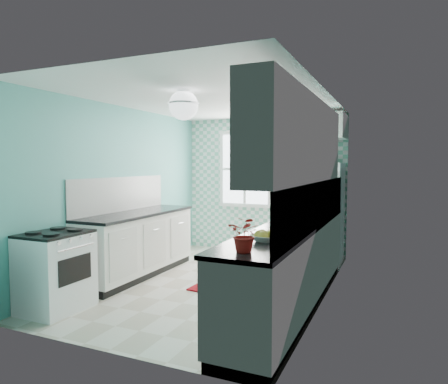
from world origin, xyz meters
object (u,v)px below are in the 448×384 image
at_px(stove, 56,270).
at_px(sink, 313,215).
at_px(potted_plant, 245,234).
at_px(microwave, 320,154).
at_px(fruit_bowl, 265,238).
at_px(ceiling_light, 184,105).
at_px(fridge, 319,213).

xyz_separation_m(stove, sink, (2.40, 2.34, 0.47)).
distance_m(potted_plant, microwave, 3.81).
height_order(stove, potted_plant, potted_plant).
bearing_deg(fruit_bowl, ceiling_light, 151.46).
height_order(fridge, stove, fridge).
bearing_deg(stove, fruit_bowl, 1.72).
xyz_separation_m(ceiling_light, fridge, (1.11, 2.59, -1.49)).
xyz_separation_m(sink, potted_plant, (-0.00, -2.68, 0.16)).
relative_size(fridge, sink, 2.94).
xyz_separation_m(sink, fruit_bowl, (-0.00, -2.18, 0.04)).
relative_size(stove, fruit_bowl, 3.42).
bearing_deg(fridge, microwave, 57.74).
height_order(sink, fruit_bowl, sink).
relative_size(fridge, stove, 1.92).
bearing_deg(stove, fridge, 53.76).
xyz_separation_m(fridge, sink, (0.09, -1.06, 0.10)).
distance_m(stove, microwave, 4.33).
xyz_separation_m(fridge, microwave, (0.00, 0.00, 0.98)).
relative_size(ceiling_light, potted_plant, 1.20).
distance_m(ceiling_light, sink, 2.40).
relative_size(sink, fruit_bowl, 2.23).
bearing_deg(sink, stove, -133.58).
bearing_deg(stove, ceiling_light, 32.01).
bearing_deg(fridge, ceiling_light, -109.43).
bearing_deg(ceiling_light, fruit_bowl, -28.54).
bearing_deg(sink, ceiling_light, -126.01).
height_order(ceiling_light, fridge, ceiling_light).
height_order(ceiling_light, stove, ceiling_light).
bearing_deg(microwave, ceiling_light, 64.63).
distance_m(fruit_bowl, potted_plant, 0.51).
distance_m(fridge, potted_plant, 3.74).
bearing_deg(sink, fruit_bowl, -87.93).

